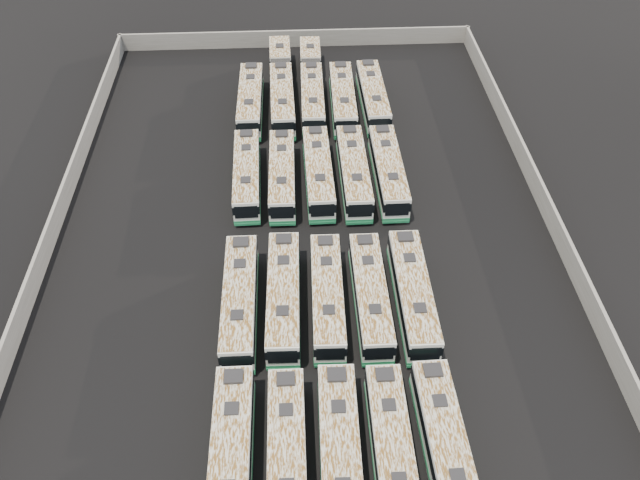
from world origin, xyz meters
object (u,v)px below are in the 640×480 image
at_px(bus_front_far_right, 445,447).
at_px(bus_midfront_right, 370,295).
at_px(bus_midfront_far_right, 413,294).
at_px(bus_midback_far_right, 388,171).
at_px(bus_midback_left, 282,175).
at_px(bus_back_far_left, 251,100).
at_px(bus_front_far_left, 232,457).
at_px(bus_front_center, 340,455).
at_px(bus_midfront_left, 284,297).
at_px(bus_front_right, 392,451).
at_px(bus_back_far_right, 373,97).
at_px(bus_front_left, 287,457).
at_px(bus_midback_right, 354,172).
at_px(bus_back_left, 282,85).
at_px(bus_midback_far_left, 247,175).
at_px(bus_midfront_far_left, 240,301).
at_px(bus_midback_center, 318,172).
at_px(bus_back_center, 312,84).
at_px(bus_back_right, 343,99).
at_px(bus_midfront_center, 327,296).

xyz_separation_m(bus_front_far_right, bus_midfront_right, (-3.41, 12.90, -0.02)).
bearing_deg(bus_midfront_far_right, bus_midback_far_right, 89.95).
bearing_deg(bus_midback_left, bus_back_far_left, 104.83).
distance_m(bus_front_far_left, bus_midback_left, 28.55).
relative_size(bus_front_far_right, bus_midfront_far_right, 0.99).
xyz_separation_m(bus_front_center, bus_midfront_left, (-3.45, 13.29, -0.01)).
height_order(bus_midfront_right, bus_midback_far_right, bus_midback_far_right).
distance_m(bus_front_far_left, bus_midfront_left, 13.53).
height_order(bus_front_right, bus_back_far_left, bus_back_far_left).
relative_size(bus_front_center, bus_back_far_right, 1.01).
height_order(bus_front_left, bus_midback_right, bus_midback_right).
height_order(bus_front_left, bus_front_right, bus_front_left).
bearing_deg(bus_back_left, bus_back_far_left, -139.18).
distance_m(bus_midfront_left, bus_midback_far_left, 15.84).
height_order(bus_front_center, bus_front_right, bus_front_center).
xyz_separation_m(bus_front_far_right, bus_midfront_far_left, (-13.60, 12.86, 0.04)).
bearing_deg(bus_midfront_far_left, bus_midback_far_right, 48.67).
distance_m(bus_front_right, bus_midback_center, 28.79).
bearing_deg(bus_midfront_far_left, bus_back_far_left, 89.95).
relative_size(bus_front_center, bus_front_right, 1.05).
distance_m(bus_midfront_right, bus_midback_far_right, 15.82).
xyz_separation_m(bus_midfront_right, bus_midback_right, (0.07, 15.49, 0.06)).
bearing_deg(bus_midback_left, bus_back_far_right, 53.08).
relative_size(bus_front_right, bus_midfront_far_left, 0.96).
height_order(bus_midfront_left, bus_back_center, bus_midfront_left).
bearing_deg(bus_front_left, bus_midfront_right, 62.94).
relative_size(bus_front_far_left, bus_back_left, 0.64).
distance_m(bus_front_far_left, bus_midback_center, 29.35).
relative_size(bus_front_center, bus_back_left, 0.65).
bearing_deg(bus_back_far_right, bus_midfront_far_right, -90.94).
height_order(bus_front_right, bus_front_far_right, bus_front_far_right).
relative_size(bus_midfront_left, bus_midback_left, 1.04).
bearing_deg(bus_back_far_left, bus_front_center, -80.30).
bearing_deg(bus_midfront_far_left, bus_back_center, 77.74).
height_order(bus_back_far_left, bus_back_right, bus_back_far_left).
height_order(bus_midfront_far_right, bus_back_right, bus_midfront_far_right).
xyz_separation_m(bus_midfront_center, bus_back_far_right, (6.77, 28.67, 0.06)).
xyz_separation_m(bus_front_center, bus_back_far_left, (-6.86, 41.83, -0.00)).
bearing_deg(bus_midfront_far_right, bus_midfront_left, 178.78).
bearing_deg(bus_back_right, bus_back_far_right, 4.60).
bearing_deg(bus_front_far_left, bus_front_left, -1.40).
bearing_deg(bus_front_left, bus_back_far_right, 76.62).
height_order(bus_midback_far_right, bus_back_far_left, bus_back_far_left).
bearing_deg(bus_midback_far_left, bus_midback_far_right, -2.24).
distance_m(bus_front_right, bus_back_far_left, 42.92).
height_order(bus_midback_center, bus_midback_right, bus_midback_right).
relative_size(bus_front_center, bus_midback_left, 1.05).
bearing_deg(bus_midback_center, bus_back_far_right, 62.05).
bearing_deg(bus_midfront_far_right, bus_front_right, -104.36).
bearing_deg(bus_midback_right, bus_midfront_left, -114.56).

